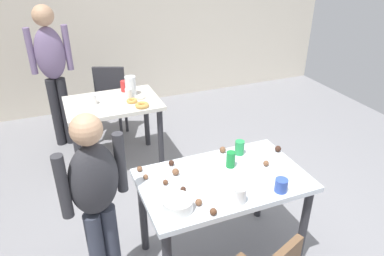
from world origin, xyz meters
name	(u,v)px	position (x,y,z in m)	size (l,w,h in m)	color
ground_plane	(228,241)	(0.00, 0.00, 0.00)	(6.40, 6.40, 0.00)	gray
wall_back	(127,15)	(0.00, 3.20, 1.30)	(6.40, 0.10, 2.60)	beige
dining_table_near	(223,190)	(-0.13, -0.11, 0.64)	(1.17, 0.71, 0.75)	silver
dining_table_far	(114,113)	(-0.59, 1.52, 0.62)	(0.95, 0.67, 0.75)	silver
chair_far_table	(109,99)	(-0.52, 2.21, 0.50)	(0.52, 0.52, 0.87)	#2D2D33
person_girl_near	(96,196)	(-1.00, -0.07, 0.82)	(0.45, 0.30, 1.38)	#383D4C
person_adult_far	(52,65)	(-1.10, 2.22, 1.00)	(0.45, 0.23, 1.65)	#28282D
mixing_bowl	(178,205)	(-0.54, -0.30, 0.79)	(0.19, 0.19, 0.08)	white
soda_can	(231,160)	(-0.02, 0.00, 0.81)	(0.07, 0.07, 0.12)	#198438
fork_near	(256,157)	(0.22, 0.03, 0.75)	(0.17, 0.02, 0.01)	silver
cup_near_0	(240,195)	(-0.15, -0.38, 0.80)	(0.08, 0.08, 0.11)	white
cup_near_1	(240,148)	(0.13, 0.13, 0.81)	(0.07, 0.07, 0.11)	green
cup_near_2	(281,185)	(0.16, -0.39, 0.80)	(0.09, 0.09, 0.09)	#3351B2
cake_ball_0	(199,202)	(-0.40, -0.31, 0.77)	(0.04, 0.04, 0.04)	brown
cake_ball_1	(146,177)	(-0.64, 0.08, 0.77)	(0.04, 0.04, 0.04)	brown
cake_ball_2	(278,149)	(0.43, 0.05, 0.77)	(0.05, 0.05, 0.05)	#3D2319
cake_ball_3	(266,163)	(0.23, -0.09, 0.77)	(0.04, 0.04, 0.04)	brown
cake_ball_4	(165,182)	(-0.53, -0.03, 0.77)	(0.04, 0.04, 0.04)	brown
cake_ball_5	(140,169)	(-0.65, 0.19, 0.77)	(0.04, 0.04, 0.04)	brown
cake_ball_6	(223,150)	(0.02, 0.20, 0.77)	(0.05, 0.05, 0.05)	brown
cake_ball_7	(171,163)	(-0.42, 0.18, 0.77)	(0.04, 0.04, 0.04)	#3D2319
cake_ball_8	(183,189)	(-0.45, -0.15, 0.77)	(0.04, 0.04, 0.04)	#3D2319
cake_ball_9	(213,212)	(-0.36, -0.43, 0.77)	(0.05, 0.05, 0.05)	brown
cake_ball_10	(176,172)	(-0.43, 0.05, 0.78)	(0.05, 0.05, 0.05)	brown
pitcher_far	(131,86)	(-0.37, 1.63, 0.85)	(0.12, 0.12, 0.21)	white
cup_far_0	(93,99)	(-0.78, 1.53, 0.80)	(0.07, 0.07, 0.10)	white
cup_far_1	(124,86)	(-0.41, 1.76, 0.81)	(0.08, 0.08, 0.12)	red
cup_far_2	(129,94)	(-0.41, 1.54, 0.80)	(0.07, 0.07, 0.11)	white
donut_far_0	(142,105)	(-0.34, 1.28, 0.77)	(0.14, 0.14, 0.04)	gold
donut_far_1	(132,101)	(-0.41, 1.43, 0.77)	(0.11, 0.11, 0.03)	gold
donut_far_2	(141,97)	(-0.29, 1.50, 0.76)	(0.10, 0.10, 0.03)	white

